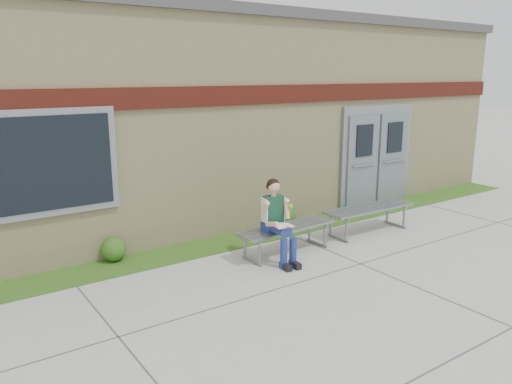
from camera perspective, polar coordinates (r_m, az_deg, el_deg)
ground at (r=7.29m, az=9.22°, el=-10.98°), size 80.00×80.00×0.00m
grass_strip at (r=9.19m, az=-2.10°, el=-5.51°), size 16.00×0.80×0.02m
school_building at (r=11.72m, az=-11.28°, el=8.83°), size 16.20×6.22×4.20m
bench_left at (r=8.48m, az=3.49°, el=-4.66°), size 1.83×0.58×0.47m
bench_right at (r=9.79m, az=12.74°, el=-2.35°), size 1.94×0.58×0.50m
girl at (r=8.02m, az=2.48°, el=-3.10°), size 0.47×0.82×1.35m
shrub_mid at (r=8.43m, az=-15.95°, el=-6.31°), size 0.40×0.40×0.40m
shrub_east at (r=10.06m, az=3.51°, el=-2.65°), size 0.38×0.38×0.38m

